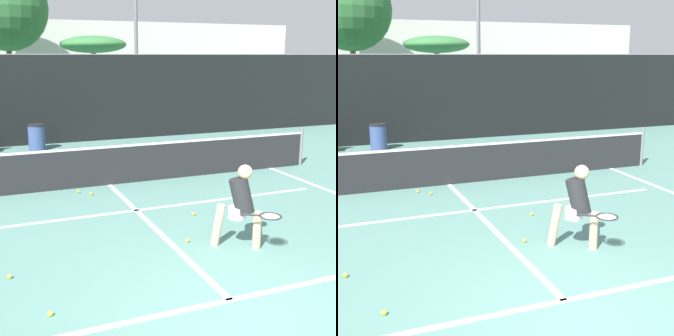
{
  "view_description": "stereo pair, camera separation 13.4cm",
  "coord_description": "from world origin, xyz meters",
  "views": [
    {
      "loc": [
        -2.72,
        -4.25,
        3.01
      ],
      "look_at": [
        0.46,
        3.62,
        0.95
      ],
      "focal_mm": 50.0,
      "sensor_mm": 36.0,
      "label": 1
    },
    {
      "loc": [
        -2.6,
        -4.3,
        3.01
      ],
      "look_at": [
        0.46,
        3.62,
        0.95
      ],
      "focal_mm": 50.0,
      "sensor_mm": 36.0,
      "label": 2
    }
  ],
  "objects": [
    {
      "name": "tennis_ball_scattered_5",
      "position": [
        -0.6,
        5.53,
        0.03
      ],
      "size": [
        0.07,
        0.07,
        0.07
      ],
      "primitive_type": "sphere",
      "color": "#D1E033",
      "rests_on": "ground"
    },
    {
      "name": "court_service_line",
      "position": [
        0.0,
        4.18,
        0.0
      ],
      "size": [
        8.25,
        0.1,
        0.01
      ],
      "primitive_type": "cube",
      "color": "white",
      "rests_on": "ground"
    },
    {
      "name": "fence_back",
      "position": [
        0.0,
        12.14,
        1.51
      ],
      "size": [
        24.0,
        0.06,
        3.04
      ],
      "color": "black",
      "rests_on": "ground"
    },
    {
      "name": "court_baseline_near",
      "position": [
        0.0,
        0.4,
        0.0
      ],
      "size": [
        11.0,
        0.1,
        0.01
      ],
      "primitive_type": "cube",
      "color": "white",
      "rests_on": "ground"
    },
    {
      "name": "tennis_ball_scattered_7",
      "position": [
        0.27,
        2.31,
        0.03
      ],
      "size": [
        0.07,
        0.07,
        0.07
      ],
      "primitive_type": "sphere",
      "color": "#D1E033",
      "rests_on": "ground"
    },
    {
      "name": "tree_west",
      "position": [
        -1.04,
        21.41,
        5.25
      ],
      "size": [
        4.18,
        4.18,
        7.35
      ],
      "color": "brown",
      "rests_on": "ground"
    },
    {
      "name": "player_practicing",
      "position": [
        0.96,
        1.81,
        0.74
      ],
      "size": [
        0.93,
        0.99,
        1.37
      ],
      "rotation": [
        0.0,
        0.0,
        -0.57
      ],
      "color": "#DBAD84",
      "rests_on": "ground"
    },
    {
      "name": "building_far",
      "position": [
        0.0,
        25.86,
        2.52
      ],
      "size": [
        36.0,
        2.4,
        5.03
      ],
      "primitive_type": "cube",
      "color": "beige",
      "rests_on": "ground"
    },
    {
      "name": "tennis_ball_scattered_4",
      "position": [
        -2.16,
        0.87,
        0.03
      ],
      "size": [
        0.07,
        0.07,
        0.07
      ],
      "primitive_type": "sphere",
      "color": "#D1E033",
      "rests_on": "ground"
    },
    {
      "name": "ground_plane",
      "position": [
        0.0,
        0.0,
        0.0
      ],
      "size": [
        100.0,
        100.0,
        0.0
      ],
      "primitive_type": "plane",
      "color": "slate"
    },
    {
      "name": "tennis_ball_scattered_8",
      "position": [
        0.93,
        3.47,
        0.03
      ],
      "size": [
        0.07,
        0.07,
        0.07
      ],
      "primitive_type": "sphere",
      "color": "#D1E033",
      "rests_on": "ground"
    },
    {
      "name": "tennis_ball_scattered_6",
      "position": [
        2.74,
        4.53,
        0.03
      ],
      "size": [
        0.07,
        0.07,
        0.07
      ],
      "primitive_type": "sphere",
      "color": "#D1E033",
      "rests_on": "ground"
    },
    {
      "name": "parked_car",
      "position": [
        0.23,
        14.94,
        0.61
      ],
      "size": [
        1.74,
        4.43,
        1.45
      ],
      "color": "black",
      "rests_on": "ground"
    },
    {
      "name": "tennis_ball_scattered_2",
      "position": [
        -0.82,
        5.81,
        0.03
      ],
      "size": [
        0.07,
        0.07,
        0.07
      ],
      "primitive_type": "sphere",
      "color": "#D1E033",
      "rests_on": "ground"
    },
    {
      "name": "net",
      "position": [
        0.0,
        6.21,
        0.51
      ],
      "size": [
        11.09,
        0.09,
        1.07
      ],
      "color": "slate",
      "rests_on": "ground"
    },
    {
      "name": "trash_bin",
      "position": [
        -1.08,
        11.12,
        0.43
      ],
      "size": [
        0.56,
        0.56,
        0.85
      ],
      "color": "#384C7F",
      "rests_on": "ground"
    },
    {
      "name": "court_center_mark",
      "position": [
        0.0,
        3.31,
        0.0
      ],
      "size": [
        0.1,
        5.81,
        0.01
      ],
      "primitive_type": "cube",
      "color": "white",
      "rests_on": "ground"
    },
    {
      "name": "tree_east",
      "position": [
        3.22,
        21.07,
        3.51
      ],
      "size": [
        3.52,
        3.52,
        4.0
      ],
      "color": "brown",
      "rests_on": "ground"
    },
    {
      "name": "tennis_ball_scattered_1",
      "position": [
        -2.54,
        2.05,
        0.03
      ],
      "size": [
        0.07,
        0.07,
        0.07
      ],
      "primitive_type": "sphere",
      "color": "#D1E033",
      "rests_on": "ground"
    }
  ]
}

